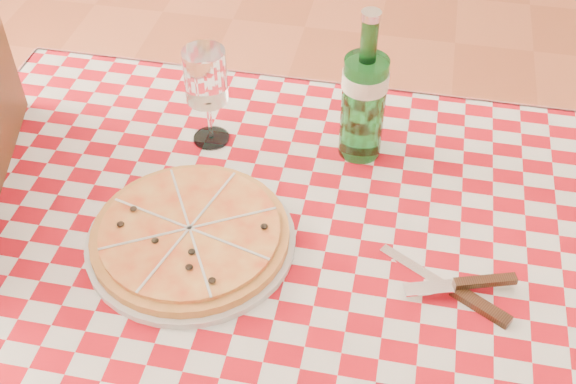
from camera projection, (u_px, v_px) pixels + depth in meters
The scene contains 6 objects.
dining_table at pixel (293, 285), 1.21m from camera, with size 1.20×0.80×0.75m.
tablecloth at pixel (293, 248), 1.15m from camera, with size 1.30×0.90×0.01m, color #A50A15.
pizza_plate at pixel (190, 234), 1.13m from camera, with size 0.33×0.33×0.04m, color #C88F42, non-canonical shape.
water_bottle at pixel (365, 87), 1.21m from camera, with size 0.08×0.08×0.28m, color #186224, non-canonical shape.
wine_glass at pixel (208, 97), 1.27m from camera, with size 0.07×0.07×0.19m, color silver, non-canonical shape.
cutlery at pixel (454, 286), 1.07m from camera, with size 0.24×0.20×0.03m, color silver, non-canonical shape.
Camera 1 is at (0.14, -0.75, 1.62)m, focal length 45.00 mm.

